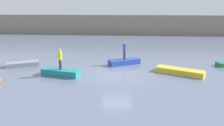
{
  "coord_description": "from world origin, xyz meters",
  "views": [
    {
      "loc": [
        0.92,
        -18.27,
        5.83
      ],
      "look_at": [
        -0.56,
        1.8,
        0.54
      ],
      "focal_mm": 36.9,
      "sensor_mm": 36.0,
      "label": 1
    }
  ],
  "objects_px": {
    "rowboat_grey": "(23,64)",
    "rowboat_teal": "(61,72)",
    "person_hiviz_shirt": "(60,58)",
    "rowboat_blue": "(124,62)",
    "rowboat_yellow": "(180,71)",
    "person_blue_shirt": "(124,49)"
  },
  "relations": [
    {
      "from": "rowboat_blue",
      "to": "rowboat_yellow",
      "type": "relative_size",
      "value": 0.78
    },
    {
      "from": "rowboat_teal",
      "to": "rowboat_yellow",
      "type": "xyz_separation_m",
      "value": [
        9.88,
        1.22,
        -0.05
      ]
    },
    {
      "from": "rowboat_teal",
      "to": "person_hiviz_shirt",
      "type": "bearing_deg",
      "value": 0.0
    },
    {
      "from": "rowboat_grey",
      "to": "rowboat_yellow",
      "type": "relative_size",
      "value": 0.74
    },
    {
      "from": "person_hiviz_shirt",
      "to": "person_blue_shirt",
      "type": "height_order",
      "value": "person_hiviz_shirt"
    },
    {
      "from": "rowboat_blue",
      "to": "person_hiviz_shirt",
      "type": "distance_m",
      "value": 6.58
    },
    {
      "from": "rowboat_teal",
      "to": "person_blue_shirt",
      "type": "distance_m",
      "value": 6.58
    },
    {
      "from": "rowboat_teal",
      "to": "person_blue_shirt",
      "type": "height_order",
      "value": "person_blue_shirt"
    },
    {
      "from": "rowboat_teal",
      "to": "person_hiviz_shirt",
      "type": "distance_m",
      "value": 1.22
    },
    {
      "from": "rowboat_teal",
      "to": "person_hiviz_shirt",
      "type": "height_order",
      "value": "person_hiviz_shirt"
    },
    {
      "from": "rowboat_blue",
      "to": "person_blue_shirt",
      "type": "relative_size",
      "value": 1.79
    },
    {
      "from": "rowboat_teal",
      "to": "rowboat_yellow",
      "type": "relative_size",
      "value": 0.8
    },
    {
      "from": "rowboat_grey",
      "to": "person_hiviz_shirt",
      "type": "relative_size",
      "value": 1.71
    },
    {
      "from": "rowboat_blue",
      "to": "person_blue_shirt",
      "type": "xyz_separation_m",
      "value": [
        -0.0,
        0.0,
        1.23
      ]
    },
    {
      "from": "rowboat_blue",
      "to": "person_blue_shirt",
      "type": "distance_m",
      "value": 1.23
    },
    {
      "from": "rowboat_grey",
      "to": "rowboat_yellow",
      "type": "bearing_deg",
      "value": -30.94
    },
    {
      "from": "rowboat_grey",
      "to": "person_hiviz_shirt",
      "type": "height_order",
      "value": "person_hiviz_shirt"
    },
    {
      "from": "rowboat_yellow",
      "to": "person_blue_shirt",
      "type": "xyz_separation_m",
      "value": [
        -4.73,
        2.7,
        1.27
      ]
    },
    {
      "from": "rowboat_grey",
      "to": "rowboat_teal",
      "type": "relative_size",
      "value": 0.92
    },
    {
      "from": "rowboat_grey",
      "to": "rowboat_teal",
      "type": "height_order",
      "value": "rowboat_teal"
    },
    {
      "from": "rowboat_grey",
      "to": "rowboat_teal",
      "type": "distance_m",
      "value": 5.19
    },
    {
      "from": "person_hiviz_shirt",
      "to": "rowboat_teal",
      "type": "bearing_deg",
      "value": 0.0
    }
  ]
}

